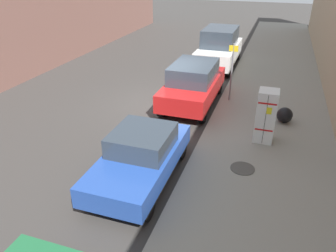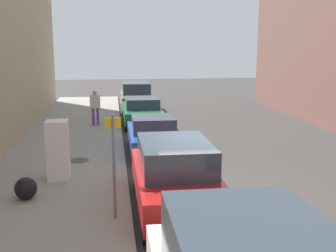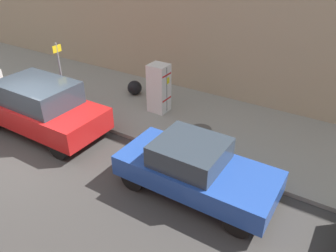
{
  "view_description": "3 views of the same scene",
  "coord_description": "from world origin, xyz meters",
  "px_view_note": "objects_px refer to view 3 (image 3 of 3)",
  "views": [
    {
      "loc": [
        -4.16,
        11.99,
        5.52
      ],
      "look_at": [
        -1.4,
        3.77,
        1.08
      ],
      "focal_mm": 35.0,
      "sensor_mm": 36.0,
      "label": 1
    },
    {
      "loc": [
        -2.49,
        -10.32,
        4.04
      ],
      "look_at": [
        -0.73,
        3.01,
        1.43
      ],
      "focal_mm": 45.0,
      "sensor_mm": 36.0,
      "label": 2
    },
    {
      "loc": [
        4.78,
        7.91,
        5.68
      ],
      "look_at": [
        -2.26,
        3.49,
        0.85
      ],
      "focal_mm": 35.0,
      "sensor_mm": 36.0,
      "label": 3
    }
  ],
  "objects_px": {
    "discarded_refrigerator": "(159,88)",
    "street_sign_post": "(61,72)",
    "trash_bag": "(135,88)",
    "parked_suv_red": "(41,107)",
    "parked_hatchback_blue": "(195,168)"
  },
  "relations": [
    {
      "from": "parked_hatchback_blue",
      "to": "street_sign_post",
      "type": "bearing_deg",
      "value": -103.28
    },
    {
      "from": "trash_bag",
      "to": "parked_suv_red",
      "type": "xyz_separation_m",
      "value": [
        3.72,
        -0.94,
        0.49
      ]
    },
    {
      "from": "parked_suv_red",
      "to": "trash_bag",
      "type": "bearing_deg",
      "value": 165.79
    },
    {
      "from": "discarded_refrigerator",
      "to": "trash_bag",
      "type": "bearing_deg",
      "value": -111.9
    },
    {
      "from": "discarded_refrigerator",
      "to": "street_sign_post",
      "type": "relative_size",
      "value": 0.72
    },
    {
      "from": "discarded_refrigerator",
      "to": "parked_suv_red",
      "type": "distance_m",
      "value": 4.0
    },
    {
      "from": "parked_suv_red",
      "to": "parked_hatchback_blue",
      "type": "height_order",
      "value": "parked_suv_red"
    },
    {
      "from": "trash_bag",
      "to": "parked_suv_red",
      "type": "distance_m",
      "value": 3.87
    },
    {
      "from": "parked_hatchback_blue",
      "to": "discarded_refrigerator",
      "type": "bearing_deg",
      "value": -134.79
    },
    {
      "from": "street_sign_post",
      "to": "parked_suv_red",
      "type": "height_order",
      "value": "street_sign_post"
    },
    {
      "from": "discarded_refrigerator",
      "to": "street_sign_post",
      "type": "bearing_deg",
      "value": -62.59
    },
    {
      "from": "discarded_refrigerator",
      "to": "parked_suv_red",
      "type": "xyz_separation_m",
      "value": [
        3.08,
        -2.55,
        -0.1
      ]
    },
    {
      "from": "discarded_refrigerator",
      "to": "trash_bag",
      "type": "height_order",
      "value": "discarded_refrigerator"
    },
    {
      "from": "discarded_refrigerator",
      "to": "parked_hatchback_blue",
      "type": "relative_size",
      "value": 0.44
    },
    {
      "from": "parked_suv_red",
      "to": "parked_hatchback_blue",
      "type": "relative_size",
      "value": 1.12
    }
  ]
}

